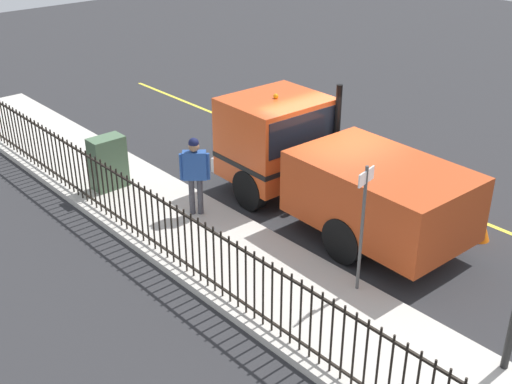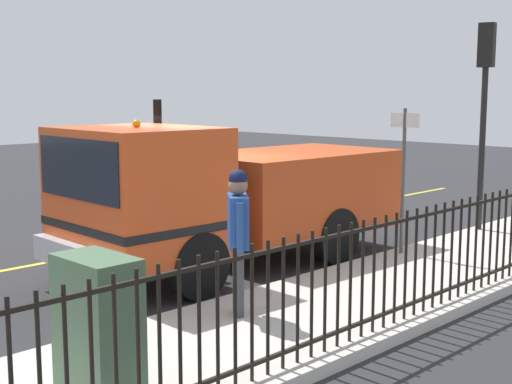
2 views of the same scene
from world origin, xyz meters
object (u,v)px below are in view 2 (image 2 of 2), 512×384
at_px(utility_cabinet, 98,325).
at_px(work_truck, 219,191).
at_px(traffic_cone, 270,215).
at_px(traffic_light_near, 485,84).
at_px(street_sign, 404,164).
at_px(worker_standing, 238,227).

bearing_deg(utility_cabinet, work_truck, 125.48).
relative_size(utility_cabinet, traffic_cone, 2.00).
height_order(traffic_light_near, street_sign, traffic_light_near).
relative_size(traffic_cone, street_sign, 0.26).
xyz_separation_m(traffic_light_near, street_sign, (0.08, -2.89, -1.35)).
height_order(worker_standing, street_sign, street_sign).
bearing_deg(utility_cabinet, traffic_cone, 123.26).
xyz_separation_m(worker_standing, traffic_light_near, (-0.53, 7.18, 1.77)).
relative_size(work_truck, utility_cabinet, 4.85).
relative_size(traffic_light_near, traffic_cone, 6.31).
bearing_deg(worker_standing, traffic_cone, -10.46).
bearing_deg(work_truck, street_sign, -121.97).
bearing_deg(street_sign, traffic_cone, 173.37).
bearing_deg(traffic_light_near, street_sign, 80.86).
xyz_separation_m(work_truck, traffic_cone, (-1.75, 3.02, -0.99)).
bearing_deg(work_truck, utility_cabinet, 127.32).
bearing_deg(traffic_light_near, utility_cabinet, 86.86).
bearing_deg(work_truck, traffic_cone, -58.13).
xyz_separation_m(utility_cabinet, traffic_cone, (-4.70, 7.17, -0.47)).
bearing_deg(work_truck, worker_standing, 144.66).
xyz_separation_m(traffic_cone, street_sign, (3.50, -0.41, 1.36)).
xyz_separation_m(worker_standing, street_sign, (-0.45, 4.29, 0.42)).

